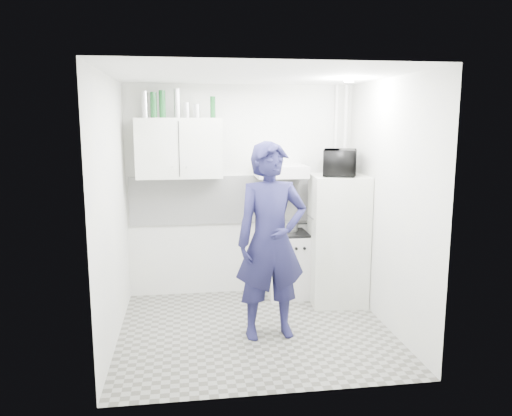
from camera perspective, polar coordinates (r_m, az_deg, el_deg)
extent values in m
plane|color=slate|center=(5.38, -0.08, -13.81)|extent=(2.80, 2.80, 0.00)
plane|color=white|center=(4.94, -0.09, 14.98)|extent=(2.80, 2.80, 0.00)
plane|color=silver|center=(6.22, -1.71, 1.93)|extent=(2.80, 0.00, 2.80)
plane|color=silver|center=(5.00, -16.18, -0.43)|extent=(0.00, 2.60, 2.60)
plane|color=silver|center=(5.38, 14.86, 0.33)|extent=(0.00, 2.60, 2.60)
imported|color=#1B1A42|center=(4.96, 1.73, -3.82)|extent=(0.76, 0.54, 1.97)
cube|color=silver|center=(6.26, 3.62, -6.54)|extent=(0.49, 0.49, 0.79)
cube|color=silver|center=(6.05, 9.32, -3.56)|extent=(0.69, 0.69, 1.54)
cube|color=black|center=(6.16, 3.66, -2.89)|extent=(0.47, 0.47, 0.03)
cylinder|color=silver|center=(6.22, 3.94, -2.13)|extent=(0.19, 0.19, 0.10)
imported|color=black|center=(5.90, 9.57, 5.15)|extent=(0.63, 0.52, 0.30)
cylinder|color=silver|center=(5.97, -12.60, 11.48)|extent=(0.07, 0.07, 0.30)
cylinder|color=#144C1E|center=(5.96, -11.63, 11.46)|extent=(0.08, 0.08, 0.29)
cylinder|color=#144C1E|center=(5.96, -10.66, 11.59)|extent=(0.07, 0.07, 0.31)
cylinder|color=silver|center=(5.95, -8.99, 11.73)|extent=(0.07, 0.07, 0.33)
cylinder|color=silver|center=(5.95, -7.94, 11.01)|extent=(0.07, 0.07, 0.18)
cylinder|color=silver|center=(5.95, -6.80, 10.95)|extent=(0.08, 0.08, 0.16)
cylinder|color=#144C1E|center=(5.96, -4.96, 11.41)|extent=(0.06, 0.06, 0.25)
cube|color=silver|center=(5.96, -8.78, 6.78)|extent=(1.00, 0.35, 0.70)
cube|color=silver|center=(6.01, 2.82, 4.23)|extent=(0.60, 0.50, 0.14)
cube|color=white|center=(6.22, -1.69, 1.00)|extent=(2.74, 0.03, 0.60)
cylinder|color=silver|center=(6.42, 9.98, 2.03)|extent=(0.05, 0.05, 2.60)
cylinder|color=silver|center=(6.39, 8.96, 2.02)|extent=(0.04, 0.04, 2.60)
cylinder|color=white|center=(5.37, 10.56, 14.09)|extent=(0.10, 0.10, 0.02)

